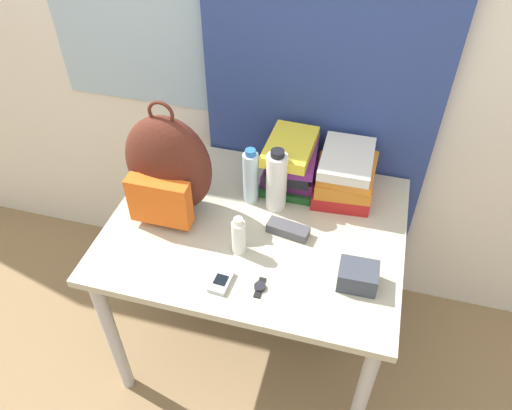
{
  "coord_description": "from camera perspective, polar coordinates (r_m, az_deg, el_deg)",
  "views": [
    {
      "loc": [
        0.33,
        -0.82,
        2.04
      ],
      "look_at": [
        0.0,
        0.41,
        0.85
      ],
      "focal_mm": 35.0,
      "sensor_mm": 36.0,
      "label": 1
    }
  ],
  "objects": [
    {
      "name": "sunscreen_bottle",
      "position": [
        1.68,
        -1.99,
        -3.59
      ],
      "size": [
        0.05,
        0.05,
        0.15
      ],
      "color": "white",
      "rests_on": "desk"
    },
    {
      "name": "backpack",
      "position": [
        1.78,
        -10.05,
        4.12
      ],
      "size": [
        0.32,
        0.22,
        0.46
      ],
      "color": "#512319",
      "rests_on": "desk"
    },
    {
      "name": "water_bottle",
      "position": [
        1.84,
        -0.62,
        3.26
      ],
      "size": [
        0.06,
        0.06,
        0.23
      ],
      "color": "silver",
      "rests_on": "desk"
    },
    {
      "name": "cell_phone",
      "position": [
        1.63,
        -4.02,
        -8.7
      ],
      "size": [
        0.07,
        0.1,
        0.02
      ],
      "color": "#B7BCC6",
      "rests_on": "desk"
    },
    {
      "name": "wall_back",
      "position": [
        1.93,
        3.95,
        18.72
      ],
      "size": [
        6.0,
        0.06,
        2.5
      ],
      "color": "silver",
      "rests_on": "ground_plane"
    },
    {
      "name": "book_stack_left",
      "position": [
        1.92,
        4.05,
        4.82
      ],
      "size": [
        0.21,
        0.28,
        0.2
      ],
      "color": "#1E5623",
      "rests_on": "desk"
    },
    {
      "name": "book_stack_center",
      "position": [
        1.91,
        10.09,
        3.35
      ],
      "size": [
        0.23,
        0.27,
        0.18
      ],
      "color": "red",
      "rests_on": "desk"
    },
    {
      "name": "camera_pouch",
      "position": [
        1.64,
        11.57,
        -7.97
      ],
      "size": [
        0.13,
        0.1,
        0.07
      ],
      "color": "#383D47",
      "rests_on": "desk"
    },
    {
      "name": "wristwatch",
      "position": [
        1.62,
        0.44,
        -9.36
      ],
      "size": [
        0.04,
        0.08,
        0.01
      ],
      "color": "black",
      "rests_on": "desk"
    },
    {
      "name": "curtain_blue",
      "position": [
        1.86,
        7.88,
        17.46
      ],
      "size": [
        0.9,
        0.04,
        2.5
      ],
      "color": "navy",
      "rests_on": "ground_plane"
    },
    {
      "name": "desk",
      "position": [
        1.88,
        -0.0,
        -4.38
      ],
      "size": [
        1.06,
        0.82,
        0.75
      ],
      "color": "#B7B299",
      "rests_on": "ground_plane"
    },
    {
      "name": "sports_bottle",
      "position": [
        1.8,
        2.36,
        2.76
      ],
      "size": [
        0.08,
        0.08,
        0.26
      ],
      "color": "white",
      "rests_on": "desk"
    },
    {
      "name": "sunglasses_case",
      "position": [
        1.77,
        3.68,
        -2.82
      ],
      "size": [
        0.16,
        0.08,
        0.04
      ],
      "color": "#47474C",
      "rests_on": "desk"
    }
  ]
}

